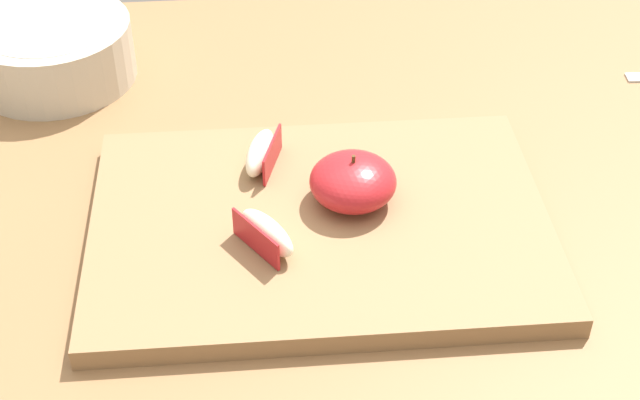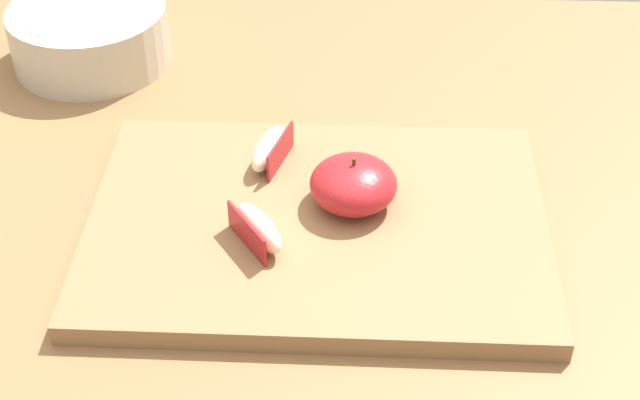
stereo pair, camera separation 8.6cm
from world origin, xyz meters
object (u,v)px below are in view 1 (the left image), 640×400
(cutting_board, at_px, (320,225))
(apple_wedge_middle, at_px, (266,233))
(apple_half_skin_up, at_px, (351,181))
(ceramic_fruit_bowl, at_px, (52,50))
(apple_wedge_front, at_px, (261,153))

(cutting_board, relative_size, apple_wedge_middle, 6.08)
(cutting_board, height_order, apple_half_skin_up, apple_half_skin_up)
(apple_wedge_middle, distance_m, ceramic_fruit_bowl, 0.41)
(apple_wedge_middle, height_order, ceramic_fruit_bowl, ceramic_fruit_bowl)
(cutting_board, xyz_separation_m, ceramic_fruit_bowl, (-0.28, 0.30, 0.03))
(cutting_board, height_order, apple_wedge_middle, apple_wedge_middle)
(apple_wedge_front, height_order, apple_wedge_middle, same)
(apple_wedge_front, distance_m, apple_wedge_middle, 0.12)
(apple_wedge_front, bearing_deg, apple_wedge_middle, -89.98)
(apple_half_skin_up, bearing_deg, ceramic_fruit_bowl, 138.13)
(apple_wedge_front, bearing_deg, apple_half_skin_up, -36.94)
(apple_wedge_middle, bearing_deg, apple_half_skin_up, 35.53)
(apple_wedge_front, bearing_deg, ceramic_fruit_bowl, 136.55)
(apple_half_skin_up, xyz_separation_m, apple_wedge_front, (-0.08, 0.06, -0.01))
(ceramic_fruit_bowl, bearing_deg, apple_wedge_front, -43.45)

